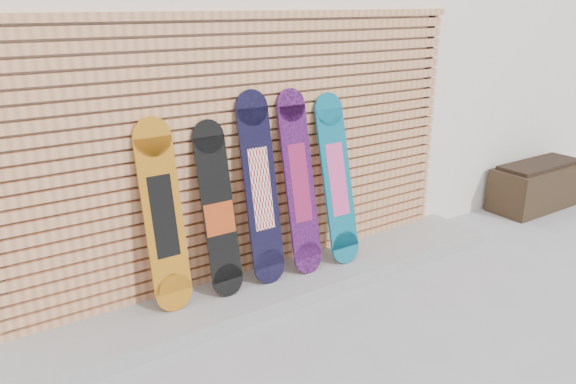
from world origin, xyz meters
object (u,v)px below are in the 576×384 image
object	(u,v)px
snowboard_1	(218,211)
snowboard_3	(299,183)
snowboard_0	(163,216)
snowboard_2	(261,189)
planter_box	(537,185)
snowboard_4	(337,179)

from	to	relation	value
snowboard_1	snowboard_3	world-z (taller)	snowboard_3
snowboard_0	snowboard_3	world-z (taller)	snowboard_3
snowboard_2	planter_box	bearing A→B (deg)	-1.49
planter_box	snowboard_0	distance (m)	4.69
snowboard_0	snowboard_2	bearing A→B (deg)	-1.10
planter_box	snowboard_3	distance (m)	3.49
snowboard_1	snowboard_3	bearing A→B (deg)	-1.22
snowboard_2	snowboard_0	bearing A→B (deg)	178.90
snowboard_0	snowboard_2	distance (m)	0.84
snowboard_0	snowboard_4	bearing A→B (deg)	-1.77
snowboard_4	snowboard_0	bearing A→B (deg)	178.23
snowboard_3	snowboard_1	bearing A→B (deg)	178.78
snowboard_2	snowboard_4	distance (m)	0.77
snowboard_0	snowboard_3	bearing A→B (deg)	-1.60
snowboard_0	snowboard_4	world-z (taller)	snowboard_4
snowboard_1	snowboard_3	xyz separation A→B (m)	(0.77, -0.02, 0.10)
planter_box	snowboard_3	bearing A→B (deg)	178.65
snowboard_4	snowboard_3	bearing A→B (deg)	177.70
snowboard_1	snowboard_2	distance (m)	0.41
snowboard_1	snowboard_4	size ratio (longest dim) A/B	0.93
snowboard_0	snowboard_1	distance (m)	0.45
snowboard_2	snowboard_1	bearing A→B (deg)	-179.79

